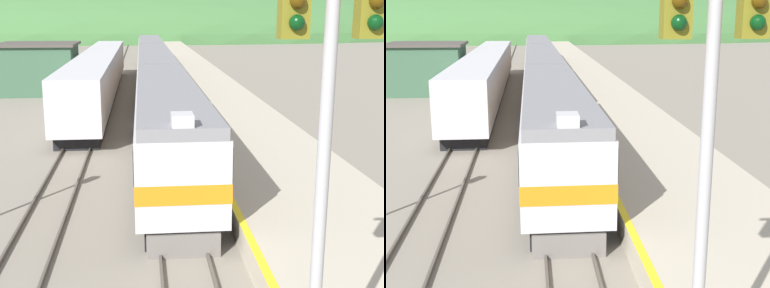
{
  "view_description": "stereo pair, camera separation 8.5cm",
  "coord_description": "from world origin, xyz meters",
  "views": [
    {
      "loc": [
        -1.15,
        -1.89,
        7.25
      ],
      "look_at": [
        0.7,
        17.73,
        2.37
      ],
      "focal_mm": 50.0,
      "sensor_mm": 36.0,
      "label": 1
    },
    {
      "loc": [
        -1.07,
        -1.89,
        7.25
      ],
      "look_at": [
        0.7,
        17.73,
        2.37
      ],
      "focal_mm": 50.0,
      "sensor_mm": 36.0,
      "label": 2
    }
  ],
  "objects": [
    {
      "name": "track_main",
      "position": [
        0.0,
        70.0,
        0.08
      ],
      "size": [
        1.52,
        180.0,
        0.16
      ],
      "color": "#4C443D",
      "rests_on": "ground"
    },
    {
      "name": "siding_train",
      "position": [
        -4.72,
        44.52,
        2.01
      ],
      "size": [
        2.9,
        37.9,
        3.89
      ],
      "color": "black",
      "rests_on": "ground"
    },
    {
      "name": "carriage_second",
      "position": [
        0.0,
        43.84,
        2.19
      ],
      "size": [
        2.91,
        21.53,
        4.02
      ],
      "color": "black",
      "rests_on": "ground"
    },
    {
      "name": "express_train_lead_car",
      "position": [
        0.0,
        22.32,
        2.2
      ],
      "size": [
        2.92,
        19.29,
        4.38
      ],
      "color": "black",
      "rests_on": "ground"
    },
    {
      "name": "carriage_third",
      "position": [
        0.0,
        66.24,
        2.19
      ],
      "size": [
        2.91,
        21.53,
        4.02
      ],
      "color": "black",
      "rests_on": "ground"
    },
    {
      "name": "distant_hills",
      "position": [
        0.0,
        166.43,
        0.0
      ],
      "size": [
        210.76,
        94.84,
        36.2
      ],
      "color": "#3D6B38",
      "rests_on": "ground"
    },
    {
      "name": "station_shed",
      "position": [
        -10.41,
        48.09,
        2.3
      ],
      "size": [
        6.98,
        6.47,
        4.55
      ],
      "color": "#385B42",
      "rests_on": "ground"
    },
    {
      "name": "track_siding",
      "position": [
        -4.72,
        70.0,
        0.08
      ],
      "size": [
        1.52,
        180.0,
        0.16
      ],
      "color": "#4C443D",
      "rests_on": "ground"
    },
    {
      "name": "platform",
      "position": [
        4.74,
        50.0,
        0.44
      ],
      "size": [
        5.97,
        140.0,
        0.88
      ],
      "color": "#B2A893",
      "rests_on": "ground"
    },
    {
      "name": "signal_mast_main",
      "position": [
        1.5,
        5.49,
        5.85
      ],
      "size": [
        2.2,
        0.42,
        8.91
      ],
      "color": "#9E9EA3",
      "rests_on": "ground"
    }
  ]
}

